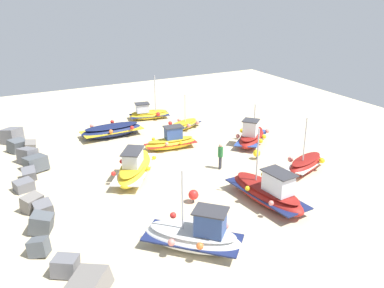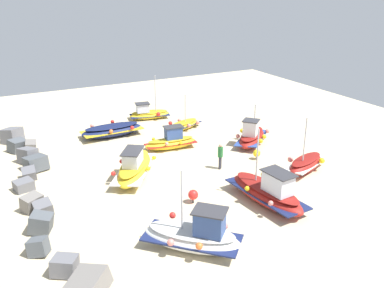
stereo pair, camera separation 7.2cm
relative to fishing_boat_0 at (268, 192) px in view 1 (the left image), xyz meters
name	(u,v)px [view 1 (the left image)]	position (x,y,z in m)	size (l,w,h in m)	color
ground_plane	(165,165)	(7.01, 2.77, -0.65)	(46.84, 46.84, 0.00)	beige
fishing_boat_0	(268,192)	(0.00, 0.00, 0.00)	(5.22, 2.24, 3.90)	maroon
fishing_boat_1	(184,125)	(12.82, -1.50, -0.32)	(2.37, 3.35, 2.80)	gold
fishing_boat_2	(148,113)	(16.52, 0.05, -0.16)	(1.92, 3.58, 3.76)	gold
fishing_boat_3	(135,167)	(6.32, 5.08, -0.04)	(5.00, 4.16, 1.84)	gold
fishing_boat_4	(195,235)	(-1.75, 5.30, -0.02)	(4.35, 4.33, 3.68)	white
fishing_boat_5	(171,142)	(9.40, 1.23, -0.12)	(1.77, 3.82, 1.67)	gold
fishing_boat_6	(252,136)	(7.53, -4.30, -0.07)	(3.80, 4.05, 2.85)	maroon
fishing_boat_7	(306,164)	(2.16, -4.55, -0.17)	(2.38, 3.63, 3.58)	maroon
fishing_boat_8	(112,130)	(13.83, 4.11, -0.19)	(2.40, 4.71, 0.97)	navy
person_walking	(220,155)	(4.90, -0.05, 0.30)	(0.32, 0.32, 1.67)	#2D2D38
breakwater_rocks	(34,181)	(7.65, 10.65, -0.23)	(20.24, 2.79, 1.36)	slate
mooring_buoy_0	(193,195)	(1.85, 3.46, -0.19)	(0.54, 0.54, 0.74)	#3F3F42
mooring_buoy_1	(257,153)	(5.06, -2.96, -0.23)	(0.48, 0.48, 0.67)	#3F3F42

